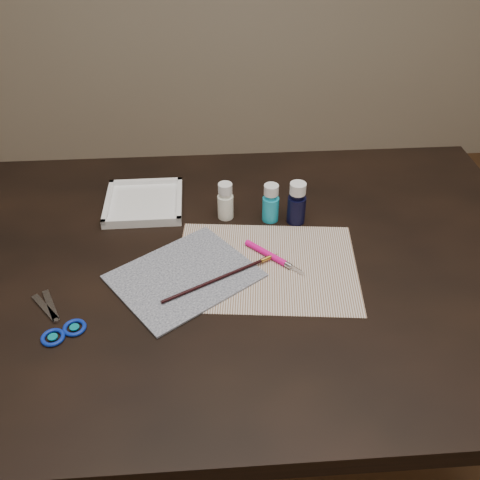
{
  "coord_description": "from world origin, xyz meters",
  "views": [
    {
      "loc": [
        -0.06,
        -0.84,
        1.45
      ],
      "look_at": [
        0.0,
        0.0,
        0.8
      ],
      "focal_mm": 40.0,
      "sensor_mm": 36.0,
      "label": 1
    }
  ],
  "objects": [
    {
      "name": "paint_bottle_navy",
      "position": [
        0.13,
        0.13,
        0.8
      ],
      "size": [
        0.05,
        0.05,
        0.1
      ],
      "primitive_type": "cylinder",
      "rotation": [
        0.0,
        0.0,
        -0.29
      ],
      "color": "black",
      "rests_on": "table"
    },
    {
      "name": "table",
      "position": [
        0.0,
        0.0,
        0.38
      ],
      "size": [
        1.3,
        0.9,
        0.75
      ],
      "primitive_type": "cube",
      "color": "black",
      "rests_on": "ground"
    },
    {
      "name": "canvas",
      "position": [
        -0.11,
        -0.05,
        0.75
      ],
      "size": [
        0.33,
        0.32,
        0.0
      ],
      "primitive_type": "cube",
      "rotation": [
        0.0,
        0.0,
        0.62
      ],
      "color": "black",
      "rests_on": "paper"
    },
    {
      "name": "paint_bottle_cyan",
      "position": [
        0.08,
        0.14,
        0.79
      ],
      "size": [
        0.04,
        0.04,
        0.09
      ],
      "primitive_type": "cylinder",
      "rotation": [
        0.0,
        0.0,
        -0.21
      ],
      "color": "#1AA6C8",
      "rests_on": "table"
    },
    {
      "name": "craft_knife",
      "position": [
        0.07,
        -0.01,
        0.76
      ],
      "size": [
        0.12,
        0.12,
        0.01
      ],
      "primitive_type": null,
      "rotation": [
        0.0,
        0.0,
        -0.81
      ],
      "color": "#F10D8A",
      "rests_on": "paper"
    },
    {
      "name": "ground",
      "position": [
        0.0,
        0.0,
        -0.01
      ],
      "size": [
        3.5,
        3.5,
        0.02
      ],
      "primitive_type": "cube",
      "color": "#422614",
      "rests_on": "ground"
    },
    {
      "name": "paintbrush",
      "position": [
        -0.04,
        -0.06,
        0.76
      ],
      "size": [
        0.24,
        0.13,
        0.01
      ],
      "primitive_type": null,
      "rotation": [
        0.0,
        0.0,
        0.5
      ],
      "color": "black",
      "rests_on": "canvas"
    },
    {
      "name": "scissors",
      "position": [
        -0.35,
        -0.14,
        0.75
      ],
      "size": [
        0.16,
        0.18,
        0.01
      ],
      "primitive_type": null,
      "rotation": [
        0.0,
        0.0,
        2.25
      ],
      "color": "silver",
      "rests_on": "table"
    },
    {
      "name": "palette_tray",
      "position": [
        -0.21,
        0.21,
        0.76
      ],
      "size": [
        0.18,
        0.18,
        0.02
      ],
      "primitive_type": "cube",
      "rotation": [
        0.0,
        0.0,
        0.0
      ],
      "color": "white",
      "rests_on": "table"
    },
    {
      "name": "paper",
      "position": [
        0.05,
        -0.03,
        0.75
      ],
      "size": [
        0.39,
        0.32,
        0.0
      ],
      "primitive_type": "cube",
      "rotation": [
        0.0,
        0.0,
        -0.11
      ],
      "color": "silver",
      "rests_on": "table"
    },
    {
      "name": "paint_bottle_white",
      "position": [
        -0.02,
        0.15,
        0.79
      ],
      "size": [
        0.05,
        0.05,
        0.09
      ],
      "primitive_type": "cylinder",
      "rotation": [
        0.0,
        0.0,
        0.39
      ],
      "color": "white",
      "rests_on": "table"
    }
  ]
}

